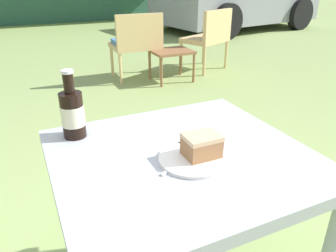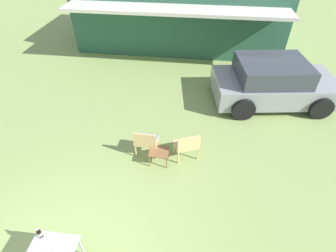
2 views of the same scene
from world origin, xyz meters
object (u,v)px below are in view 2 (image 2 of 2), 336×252
(garden_side_table, at_px, (159,153))
(cola_bottle_near, at_px, (40,234))
(parked_car, at_px, (273,83))
(wicker_chair_cushioned, at_px, (146,140))
(wicker_chair_plain, at_px, (187,144))

(garden_side_table, xyz_separation_m, cola_bottle_near, (-1.60, -2.60, 0.49))
(parked_car, relative_size, wicker_chair_cushioned, 4.96)
(parked_car, height_order, garden_side_table, parked_car)
(garden_side_table, bearing_deg, wicker_chair_cushioned, 146.42)
(garden_side_table, bearing_deg, cola_bottle_near, -121.66)
(wicker_chair_plain, distance_m, garden_side_table, 0.73)
(cola_bottle_near, bearing_deg, parked_car, 50.48)
(wicker_chair_cushioned, relative_size, cola_bottle_near, 3.56)
(parked_car, relative_size, garden_side_table, 8.34)
(parked_car, distance_m, wicker_chair_cushioned, 4.66)
(parked_car, bearing_deg, wicker_chair_cushioned, -148.81)
(wicker_chair_plain, xyz_separation_m, cola_bottle_near, (-2.28, -2.83, 0.34))
(cola_bottle_near, bearing_deg, wicker_chair_plain, 51.15)
(parked_car, bearing_deg, cola_bottle_near, -138.26)
(wicker_chair_cushioned, height_order, wicker_chair_plain, same)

